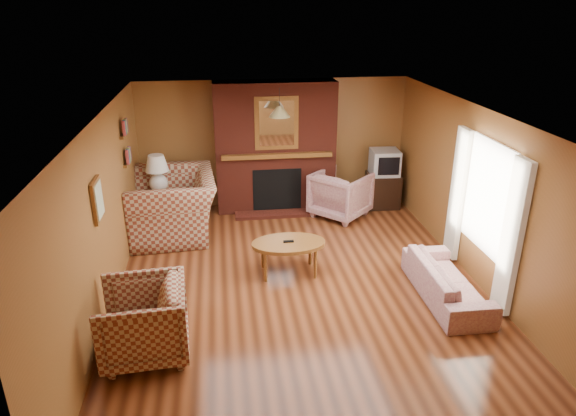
{
  "coord_description": "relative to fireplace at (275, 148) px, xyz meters",
  "views": [
    {
      "loc": [
        -1.01,
        -6.14,
        3.73
      ],
      "look_at": [
        -0.09,
        0.6,
        0.96
      ],
      "focal_mm": 32.0,
      "sensor_mm": 36.0,
      "label": 1
    }
  ],
  "objects": [
    {
      "name": "floor",
      "position": [
        0.0,
        -2.98,
        -1.18
      ],
      "size": [
        6.5,
        6.5,
        0.0
      ],
      "primitive_type": "plane",
      "color": "#431E0E",
      "rests_on": "ground"
    },
    {
      "name": "ceiling",
      "position": [
        0.0,
        -2.98,
        1.22
      ],
      "size": [
        6.5,
        6.5,
        0.0
      ],
      "primitive_type": "plane",
      "rotation": [
        3.14,
        0.0,
        0.0
      ],
      "color": "white",
      "rests_on": "wall_back"
    },
    {
      "name": "wall_back",
      "position": [
        0.0,
        0.27,
        0.02
      ],
      "size": [
        6.5,
        0.0,
        6.5
      ],
      "primitive_type": "plane",
      "rotation": [
        1.57,
        0.0,
        0.0
      ],
      "color": "brown",
      "rests_on": "floor"
    },
    {
      "name": "wall_front",
      "position": [
        0.0,
        -6.23,
        0.02
      ],
      "size": [
        6.5,
        0.0,
        6.5
      ],
      "primitive_type": "plane",
      "rotation": [
        -1.57,
        0.0,
        0.0
      ],
      "color": "brown",
      "rests_on": "floor"
    },
    {
      "name": "wall_left",
      "position": [
        -2.5,
        -2.98,
        0.02
      ],
      "size": [
        0.0,
        6.5,
        6.5
      ],
      "primitive_type": "plane",
      "rotation": [
        1.57,
        0.0,
        1.57
      ],
      "color": "brown",
      "rests_on": "floor"
    },
    {
      "name": "wall_right",
      "position": [
        2.5,
        -2.98,
        0.02
      ],
      "size": [
        0.0,
        6.5,
        6.5
      ],
      "primitive_type": "plane",
      "rotation": [
        1.57,
        0.0,
        -1.57
      ],
      "color": "brown",
      "rests_on": "floor"
    },
    {
      "name": "fireplace",
      "position": [
        0.0,
        0.0,
        0.0
      ],
      "size": [
        2.2,
        0.82,
        2.4
      ],
      "color": "#5B1E13",
      "rests_on": "floor"
    },
    {
      "name": "window_right",
      "position": [
        2.45,
        -3.18,
        -0.06
      ],
      "size": [
        0.1,
        1.85,
        2.0
      ],
      "color": "beige",
      "rests_on": "wall_right"
    },
    {
      "name": "bookshelf",
      "position": [
        -2.44,
        -1.08,
        0.48
      ],
      "size": [
        0.09,
        0.55,
        0.71
      ],
      "color": "brown",
      "rests_on": "wall_left"
    },
    {
      "name": "botanical_print",
      "position": [
        -2.47,
        -3.28,
        0.37
      ],
      "size": [
        0.05,
        0.4,
        0.5
      ],
      "color": "brown",
      "rests_on": "wall_left"
    },
    {
      "name": "pendant_light",
      "position": [
        0.0,
        -0.68,
        0.82
      ],
      "size": [
        0.36,
        0.36,
        0.48
      ],
      "color": "black",
      "rests_on": "ceiling"
    },
    {
      "name": "plaid_loveseat",
      "position": [
        -1.85,
        -0.93,
        -0.66
      ],
      "size": [
        1.52,
        1.71,
        1.05
      ],
      "primitive_type": "imported",
      "rotation": [
        0.0,
        0.0,
        -1.5
      ],
      "color": "maroon",
      "rests_on": "floor"
    },
    {
      "name": "plaid_armchair",
      "position": [
        -1.95,
        -4.18,
        -0.75
      ],
      "size": [
        1.01,
        0.98,
        0.86
      ],
      "primitive_type": "imported",
      "rotation": [
        0.0,
        0.0,
        -1.5
      ],
      "color": "maroon",
      "rests_on": "floor"
    },
    {
      "name": "floral_sofa",
      "position": [
        1.9,
        -3.51,
        -0.93
      ],
      "size": [
        0.69,
        1.71,
        0.5
      ],
      "primitive_type": "imported",
      "rotation": [
        0.0,
        0.0,
        1.56
      ],
      "color": "#C4B098",
      "rests_on": "floor"
    },
    {
      "name": "floral_armchair",
      "position": [
        1.14,
        -0.55,
        -0.76
      ],
      "size": [
        1.29,
        1.29,
        0.84
      ],
      "primitive_type": "imported",
      "rotation": [
        0.0,
        0.0,
        2.34
      ],
      "color": "#C4B098",
      "rests_on": "floor"
    },
    {
      "name": "coffee_table",
      "position": [
        -0.1,
        -2.55,
        -0.74
      ],
      "size": [
        1.07,
        0.66,
        0.52
      ],
      "color": "brown",
      "rests_on": "floor"
    },
    {
      "name": "side_table",
      "position": [
        -2.1,
        -0.53,
        -0.87
      ],
      "size": [
        0.5,
        0.5,
        0.63
      ],
      "primitive_type": "cube",
      "rotation": [
        0.0,
        0.0,
        0.06
      ],
      "color": "brown",
      "rests_on": "floor"
    },
    {
      "name": "table_lamp",
      "position": [
        -2.1,
        -0.53,
        -0.19
      ],
      "size": [
        0.4,
        0.4,
        0.66
      ],
      "color": "silver",
      "rests_on": "side_table"
    },
    {
      "name": "tv_stand",
      "position": [
        2.05,
        -0.18,
        -0.86
      ],
      "size": [
        0.62,
        0.56,
        0.65
      ],
      "primitive_type": "cube",
      "rotation": [
        0.0,
        0.0,
        -0.04
      ],
      "color": "black",
      "rests_on": "floor"
    },
    {
      "name": "crt_tv",
      "position": [
        2.05,
        -0.19,
        -0.3
      ],
      "size": [
        0.54,
        0.54,
        0.47
      ],
      "color": "#ADB0B5",
      "rests_on": "tv_stand"
    }
  ]
}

